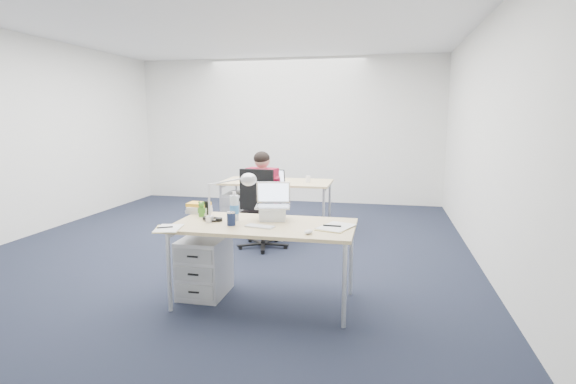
{
  "coord_description": "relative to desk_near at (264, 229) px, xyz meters",
  "views": [
    {
      "loc": [
        1.9,
        -5.2,
        1.66
      ],
      "look_at": [
        0.88,
        -0.45,
        0.85
      ],
      "focal_mm": 28.0,
      "sensor_mm": 36.0,
      "label": 1
    }
  ],
  "objects": [
    {
      "name": "wireless_keyboard",
      "position": [
        -0.0,
        -0.11,
        0.05
      ],
      "size": [
        0.27,
        0.15,
        0.01
      ],
      "primitive_type": "cube",
      "rotation": [
        0.0,
        0.0,
        -0.21
      ],
      "color": "white",
      "rests_on": "desk_near"
    },
    {
      "name": "drawer_pedestal_near",
      "position": [
        -0.6,
        0.07,
        -0.41
      ],
      "size": [
        0.4,
        0.5,
        0.55
      ],
      "primitive_type": "cube",
      "color": "#A8AAAE",
      "rests_on": "ground"
    },
    {
      "name": "floor",
      "position": [
        -0.88,
        1.47,
        -0.68
      ],
      "size": [
        7.0,
        7.0,
        0.0
      ],
      "primitive_type": "plane",
      "color": "black",
      "rests_on": "ground"
    },
    {
      "name": "book_stack",
      "position": [
        -0.75,
        0.33,
        0.1
      ],
      "size": [
        0.23,
        0.18,
        0.1
      ],
      "primitive_type": "cube",
      "rotation": [
        0.0,
        0.0,
        -0.06
      ],
      "color": "silver",
      "rests_on": "desk_near"
    },
    {
      "name": "headphones",
      "position": [
        -0.49,
        0.03,
        0.06
      ],
      "size": [
        0.22,
        0.19,
        0.03
      ],
      "primitive_type": null,
      "rotation": [
        0.0,
        0.0,
        -0.17
      ],
      "color": "black",
      "rests_on": "desk_near"
    },
    {
      "name": "drawer_pedestal_far",
      "position": [
        -1.06,
        2.53,
        -0.41
      ],
      "size": [
        0.4,
        0.5,
        0.55
      ],
      "primitive_type": "cube",
      "color": "#A8AAAE",
      "rests_on": "ground"
    },
    {
      "name": "far_cup",
      "position": [
        -0.05,
        2.62,
        0.09
      ],
      "size": [
        0.08,
        0.08,
        0.1
      ],
      "primitive_type": "cylinder",
      "rotation": [
        0.0,
        0.0,
        0.32
      ],
      "color": "white",
      "rests_on": "desk_far"
    },
    {
      "name": "computer_mouse",
      "position": [
        0.44,
        -0.25,
        0.06
      ],
      "size": [
        0.09,
        0.11,
        0.03
      ],
      "primitive_type": "ellipsoid",
      "rotation": [
        0.0,
        0.0,
        -0.36
      ],
      "color": "white",
      "rests_on": "desk_near"
    },
    {
      "name": "far_papers",
      "position": [
        -0.85,
        2.61,
        0.05
      ],
      "size": [
        0.25,
        0.34,
        0.01
      ],
      "primitive_type": "cube",
      "rotation": [
        0.0,
        0.0,
        0.07
      ],
      "color": "white",
      "rests_on": "desk_far"
    },
    {
      "name": "room",
      "position": [
        -0.88,
        1.47,
        1.03
      ],
      "size": [
        6.02,
        7.02,
        2.8
      ],
      "color": "silver",
      "rests_on": "ground"
    },
    {
      "name": "papers_left",
      "position": [
        -0.75,
        -0.35,
        0.05
      ],
      "size": [
        0.26,
        0.32,
        0.01
      ],
      "primitive_type": "cube",
      "rotation": [
        0.0,
        0.0,
        0.24
      ],
      "color": "#DECB80",
      "rests_on": "desk_near"
    },
    {
      "name": "desk_far",
      "position": [
        -0.52,
        2.65,
        0.0
      ],
      "size": [
        1.6,
        0.8,
        0.73
      ],
      "color": "tan",
      "rests_on": "ground"
    },
    {
      "name": "papers_right",
      "position": [
        0.63,
        -0.01,
        0.05
      ],
      "size": [
        0.33,
        0.39,
        0.01
      ],
      "primitive_type": "cube",
      "rotation": [
        0.0,
        0.0,
        -0.34
      ],
      "color": "#DECB80",
      "rests_on": "desk_near"
    },
    {
      "name": "bear_figurine",
      "position": [
        -0.65,
        0.16,
        0.12
      ],
      "size": [
        0.09,
        0.07,
        0.15
      ],
      "primitive_type": null,
      "rotation": [
        0.0,
        0.0,
        0.13
      ],
      "color": "#2A721E",
      "rests_on": "desk_near"
    },
    {
      "name": "can_koozie",
      "position": [
        -0.26,
        -0.11,
        0.11
      ],
      "size": [
        0.09,
        0.09,
        0.12
      ],
      "primitive_type": "cylinder",
      "rotation": [
        0.0,
        0.0,
        0.27
      ],
      "color": "#131D3D",
      "rests_on": "desk_near"
    },
    {
      "name": "desk_lamp",
      "position": [
        -0.35,
        -0.03,
        0.28
      ],
      "size": [
        0.44,
        0.28,
        0.47
      ],
      "primitive_type": null,
      "rotation": [
        0.0,
        0.0,
        -0.32
      ],
      "color": "silver",
      "rests_on": "desk_near"
    },
    {
      "name": "sunglasses",
      "position": [
        0.09,
        0.2,
        0.06
      ],
      "size": [
        0.12,
        0.08,
        0.03
      ],
      "primitive_type": null,
      "rotation": [
        0.0,
        0.0,
        -0.31
      ],
      "color": "black",
      "rests_on": "desk_near"
    },
    {
      "name": "desk_near",
      "position": [
        0.0,
        0.0,
        0.0
      ],
      "size": [
        1.6,
        0.8,
        0.73
      ],
      "color": "tan",
      "rests_on": "ground"
    },
    {
      "name": "water_bottle",
      "position": [
        -0.3,
        0.09,
        0.18
      ],
      "size": [
        0.09,
        0.09,
        0.26
      ],
      "primitive_type": "cylinder",
      "rotation": [
        0.0,
        0.0,
        -0.09
      ],
      "color": "silver",
      "rests_on": "desk_near"
    },
    {
      "name": "office_chair",
      "position": [
        -0.48,
        1.66,
        -0.39
      ],
      "size": [
        0.69,
        0.69,
        1.04
      ],
      "rotation": [
        0.0,
        0.0,
        -0.06
      ],
      "color": "black",
      "rests_on": "ground"
    },
    {
      "name": "seated_person",
      "position": [
        -0.46,
        1.83,
        -0.06
      ],
      "size": [
        0.45,
        0.71,
        1.23
      ],
      "rotation": [
        0.0,
        0.0,
        -0.2
      ],
      "color": "#A21734",
      "rests_on": "ground"
    },
    {
      "name": "silver_laptop",
      "position": [
        0.04,
        0.18,
        0.21
      ],
      "size": [
        0.36,
        0.3,
        0.33
      ],
      "primitive_type": null,
      "rotation": [
        0.0,
        0.0,
        0.19
      ],
      "color": "silver",
      "rests_on": "desk_near"
    },
    {
      "name": "cordless_phone",
      "position": [
        -0.64,
        0.26,
        0.11
      ],
      "size": [
        0.04,
        0.03,
        0.13
      ],
      "primitive_type": "cube",
      "rotation": [
        0.0,
        0.0,
        -0.11
      ],
      "color": "black",
      "rests_on": "desk_near"
    },
    {
      "name": "dark_laptop",
      "position": [
        -0.51,
        2.36,
        0.15
      ],
      "size": [
        0.31,
        0.31,
        0.21
      ],
      "primitive_type": null,
      "rotation": [
        0.0,
        0.0,
        -0.1
      ],
      "color": "black",
      "rests_on": "desk_far"
    }
  ]
}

